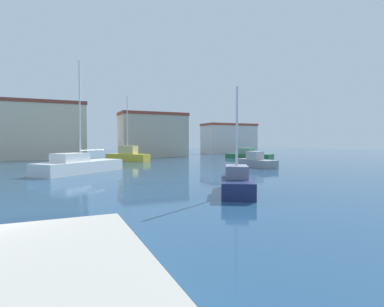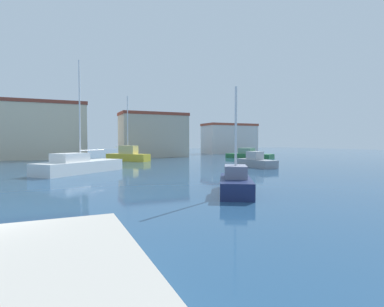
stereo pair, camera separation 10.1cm
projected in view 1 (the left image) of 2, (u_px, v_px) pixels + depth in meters
The scene contains 9 objects.
water at pixel (198, 168), 30.71m from camera, with size 160.00×160.00×0.00m, color navy.
sailboat_navy_behind_lamppost at pixel (236, 183), 15.55m from camera, with size 3.59×4.70×5.43m.
motorboat_grey_center_channel at pixel (256, 162), 31.63m from camera, with size 1.70×4.95×1.62m.
sailboat_white_distant_north at pixel (79, 165), 25.57m from camera, with size 7.75×7.21×9.46m.
sailboat_yellow_inner_mooring at pixel (128, 155), 41.20m from camera, with size 5.28×5.94×8.78m.
motorboat_green_outer_mooring at pixel (248, 155), 49.00m from camera, with size 6.00×7.61×1.60m.
warehouse_block at pixel (44, 131), 47.22m from camera, with size 12.21×8.83×8.67m.
yacht_club at pixel (153, 135), 52.07m from camera, with size 11.28×5.48×7.53m.
waterfront_apartments at pixel (229, 139), 68.35m from camera, with size 11.71×5.93×6.60m.
Camera 1 is at (1.95, -7.72, 2.66)m, focal length 28.48 mm.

